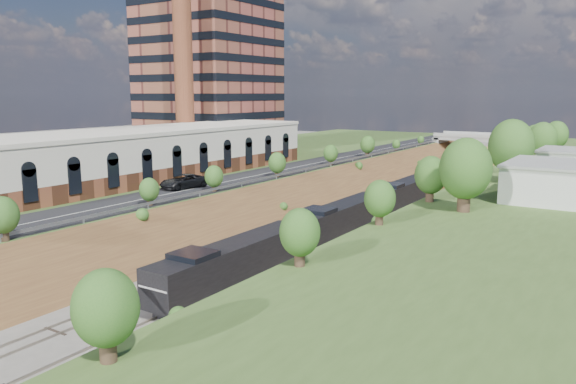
# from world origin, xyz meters

# --- Properties ---
(platform_left) EXTENTS (44.00, 180.00, 5.00)m
(platform_left) POSITION_xyz_m (-33.00, 60.00, 2.50)
(platform_left) COLOR #405A25
(platform_left) RESTS_ON ground
(embankment_left) EXTENTS (10.00, 180.00, 10.00)m
(embankment_left) POSITION_xyz_m (-11.00, 60.00, 0.00)
(embankment_left) COLOR brown
(embankment_left) RESTS_ON ground
(embankment_right) EXTENTS (10.00, 180.00, 10.00)m
(embankment_right) POSITION_xyz_m (11.00, 60.00, 0.00)
(embankment_right) COLOR brown
(embankment_right) RESTS_ON ground
(rail_left_track) EXTENTS (1.58, 180.00, 0.18)m
(rail_left_track) POSITION_xyz_m (-2.60, 60.00, 0.09)
(rail_left_track) COLOR gray
(rail_left_track) RESTS_ON ground
(rail_right_track) EXTENTS (1.58, 180.00, 0.18)m
(rail_right_track) POSITION_xyz_m (2.60, 60.00, 0.09)
(rail_right_track) COLOR gray
(rail_right_track) RESTS_ON ground
(road) EXTENTS (8.00, 180.00, 0.10)m
(road) POSITION_xyz_m (-15.50, 60.00, 5.05)
(road) COLOR black
(road) RESTS_ON platform_left
(guardrail) EXTENTS (0.10, 171.00, 0.70)m
(guardrail) POSITION_xyz_m (-11.40, 59.80, 5.55)
(guardrail) COLOR #99999E
(guardrail) RESTS_ON platform_left
(commercial_building) EXTENTS (14.30, 62.30, 7.00)m
(commercial_building) POSITION_xyz_m (-28.00, 38.00, 8.51)
(commercial_building) COLOR brown
(commercial_building) RESTS_ON platform_left
(highrise_tower) EXTENTS (22.00, 22.00, 53.90)m
(highrise_tower) POSITION_xyz_m (-44.00, 72.00, 32.88)
(highrise_tower) COLOR brown
(highrise_tower) RESTS_ON platform_left
(smokestack) EXTENTS (3.20, 3.20, 40.00)m
(smokestack) POSITION_xyz_m (-36.00, 56.00, 25.00)
(smokestack) COLOR brown
(smokestack) RESTS_ON platform_left
(overpass) EXTENTS (24.50, 8.30, 7.40)m
(overpass) POSITION_xyz_m (0.00, 122.00, 4.92)
(overpass) COLOR gray
(overpass) RESTS_ON ground
(white_building_near) EXTENTS (9.00, 12.00, 4.00)m
(white_building_near) POSITION_xyz_m (23.50, 52.00, 7.00)
(white_building_near) COLOR silver
(white_building_near) RESTS_ON platform_right
(white_building_far) EXTENTS (8.00, 10.00, 3.60)m
(white_building_far) POSITION_xyz_m (23.00, 74.00, 6.80)
(white_building_far) COLOR silver
(white_building_far) RESTS_ON platform_right
(tree_right_large) EXTENTS (5.25, 5.25, 7.61)m
(tree_right_large) POSITION_xyz_m (17.00, 40.00, 9.38)
(tree_right_large) COLOR #473323
(tree_right_large) RESTS_ON platform_right
(tree_left_crest) EXTENTS (2.45, 2.45, 3.55)m
(tree_left_crest) POSITION_xyz_m (-11.80, 20.00, 7.04)
(tree_left_crest) COLOR #473323
(tree_left_crest) RESTS_ON platform_left
(freight_train) EXTENTS (3.21, 197.19, 4.75)m
(freight_train) POSITION_xyz_m (2.60, 112.24, 2.73)
(freight_train) COLOR black
(freight_train) RESTS_ON ground
(suv) EXTENTS (3.90, 6.74, 1.77)m
(suv) POSITION_xyz_m (-16.75, 34.70, 5.98)
(suv) COLOR black
(suv) RESTS_ON road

